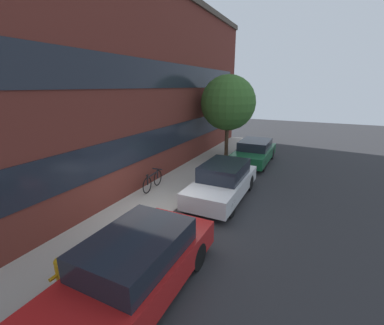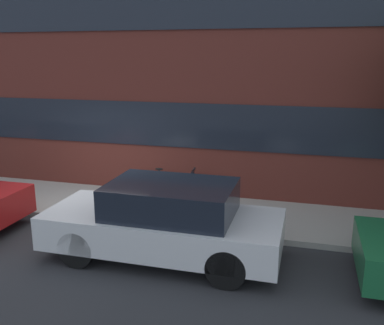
{
  "view_description": "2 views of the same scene",
  "coord_description": "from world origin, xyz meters",
  "px_view_note": "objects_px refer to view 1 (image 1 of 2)",
  "views": [
    {
      "loc": [
        -6.43,
        -3.99,
        4.2
      ],
      "look_at": [
        2.15,
        0.15,
        1.35
      ],
      "focal_mm": 24.0,
      "sensor_mm": 36.0,
      "label": 1
    },
    {
      "loc": [
        4.75,
        -7.72,
        3.53
      ],
      "look_at": [
        2.51,
        0.38,
        1.42
      ],
      "focal_mm": 40.0,
      "sensor_mm": 36.0,
      "label": 2
    }
  ],
  "objects_px": {
    "parked_car_white": "(223,181)",
    "parked_car_red": "(133,268)",
    "parked_car_green": "(254,152)",
    "street_tree": "(228,103)",
    "fire_hydrant": "(60,273)",
    "bicycle": "(153,180)"
  },
  "relations": [
    {
      "from": "parked_car_red",
      "to": "bicycle",
      "type": "xyz_separation_m",
      "value": [
        4.77,
        2.78,
        -0.19
      ]
    },
    {
      "from": "parked_car_white",
      "to": "street_tree",
      "type": "bearing_deg",
      "value": -162.8
    },
    {
      "from": "fire_hydrant",
      "to": "street_tree",
      "type": "height_order",
      "value": "street_tree"
    },
    {
      "from": "parked_car_white",
      "to": "fire_hydrant",
      "type": "distance_m",
      "value": 6.21
    },
    {
      "from": "parked_car_white",
      "to": "street_tree",
      "type": "height_order",
      "value": "street_tree"
    },
    {
      "from": "parked_car_green",
      "to": "parked_car_red",
      "type": "bearing_deg",
      "value": 0.0
    },
    {
      "from": "parked_car_green",
      "to": "bicycle",
      "type": "distance_m",
      "value": 6.65
    },
    {
      "from": "parked_car_green",
      "to": "street_tree",
      "type": "distance_m",
      "value": 3.1
    },
    {
      "from": "parked_car_white",
      "to": "fire_hydrant",
      "type": "height_order",
      "value": "parked_car_white"
    },
    {
      "from": "parked_car_red",
      "to": "fire_hydrant",
      "type": "xyz_separation_m",
      "value": [
        -0.58,
        1.44,
        -0.2
      ]
    },
    {
      "from": "fire_hydrant",
      "to": "bicycle",
      "type": "height_order",
      "value": "bicycle"
    },
    {
      "from": "bicycle",
      "to": "fire_hydrant",
      "type": "bearing_deg",
      "value": -171.63
    },
    {
      "from": "parked_car_white",
      "to": "fire_hydrant",
      "type": "xyz_separation_m",
      "value": [
        -6.04,
        1.44,
        -0.2
      ]
    },
    {
      "from": "street_tree",
      "to": "parked_car_red",
      "type": "bearing_deg",
      "value": -171.49
    },
    {
      "from": "street_tree",
      "to": "parked_car_green",
      "type": "bearing_deg",
      "value": -81.23
    },
    {
      "from": "parked_car_white",
      "to": "bicycle",
      "type": "bearing_deg",
      "value": -76.15
    },
    {
      "from": "parked_car_red",
      "to": "parked_car_white",
      "type": "height_order",
      "value": "parked_car_white"
    },
    {
      "from": "parked_car_white",
      "to": "parked_car_green",
      "type": "relative_size",
      "value": 0.99
    },
    {
      "from": "street_tree",
      "to": "bicycle",
      "type": "bearing_deg",
      "value": 168.24
    },
    {
      "from": "parked_car_white",
      "to": "parked_car_red",
      "type": "bearing_deg",
      "value": 0.0
    },
    {
      "from": "parked_car_red",
      "to": "bicycle",
      "type": "bearing_deg",
      "value": -149.72
    },
    {
      "from": "parked_car_red",
      "to": "parked_car_green",
      "type": "xyz_separation_m",
      "value": [
        10.8,
        -0.0,
        -0.05
      ]
    }
  ]
}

